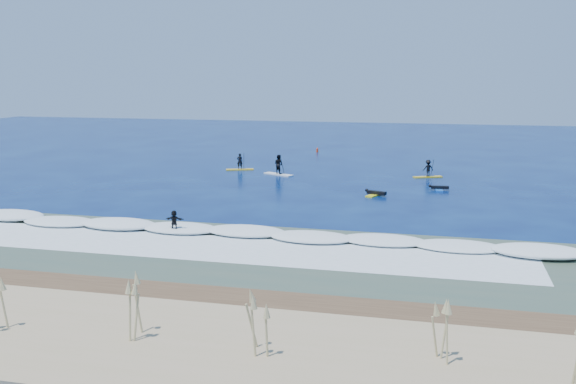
% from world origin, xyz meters
% --- Properties ---
extents(ground, '(160.00, 160.00, 0.00)m').
position_xyz_m(ground, '(0.00, 0.00, 0.00)').
color(ground, '#031045').
rests_on(ground, ground).
extents(dune, '(90.00, 7.00, 2.00)m').
position_xyz_m(dune, '(0.00, -27.00, 0.00)').
color(dune, tan).
rests_on(dune, ground).
extents(wet_sand_strip, '(90.00, 5.00, 0.08)m').
position_xyz_m(wet_sand_strip, '(0.00, -21.50, 0.00)').
color(wet_sand_strip, '#4A3522').
rests_on(wet_sand_strip, ground).
extents(shallow_water, '(90.00, 13.00, 0.01)m').
position_xyz_m(shallow_water, '(0.00, -14.00, 0.01)').
color(shallow_water, '#394E3F').
rests_on(shallow_water, ground).
extents(breaking_wave, '(40.00, 6.00, 0.30)m').
position_xyz_m(breaking_wave, '(0.00, -10.00, 0.00)').
color(breaking_wave, white).
rests_on(breaking_wave, ground).
extents(whitewater, '(34.00, 5.00, 0.02)m').
position_xyz_m(whitewater, '(0.00, -13.00, 0.00)').
color(whitewater, silver).
rests_on(whitewater, ground).
extents(dune_grass, '(40.00, 4.00, 1.70)m').
position_xyz_m(dune_grass, '(0.00, -27.00, 1.85)').
color(dune_grass, tan).
rests_on(dune_grass, dune).
extents(sup_paddler_left, '(2.72, 1.58, 1.87)m').
position_xyz_m(sup_paddler_left, '(-7.22, 14.53, 0.58)').
color(sup_paddler_left, yellow).
rests_on(sup_paddler_left, ground).
extents(sup_paddler_center, '(3.11, 2.12, 2.17)m').
position_xyz_m(sup_paddler_center, '(-2.78, 12.46, 0.81)').
color(sup_paddler_center, white).
rests_on(sup_paddler_center, ground).
extents(sup_paddler_right, '(2.65, 1.72, 1.84)m').
position_xyz_m(sup_paddler_right, '(10.70, 14.21, 0.72)').
color(sup_paddler_right, gold).
rests_on(sup_paddler_right, ground).
extents(prone_paddler_near, '(1.71, 2.27, 0.46)m').
position_xyz_m(prone_paddler_near, '(7.05, 4.31, 0.16)').
color(prone_paddler_near, yellow).
rests_on(prone_paddler_near, ground).
extents(prone_paddler_far, '(1.62, 2.07, 0.42)m').
position_xyz_m(prone_paddler_far, '(11.75, 7.92, 0.14)').
color(prone_paddler_far, blue).
rests_on(prone_paddler_far, ground).
extents(wave_surfer, '(1.76, 0.54, 1.26)m').
position_xyz_m(wave_surfer, '(-2.99, -10.69, 0.73)').
color(wave_surfer, white).
rests_on(wave_surfer, breaking_wave).
extents(marker_buoy, '(0.26, 0.26, 0.63)m').
position_xyz_m(marker_buoy, '(-2.71, 30.45, 0.27)').
color(marker_buoy, red).
rests_on(marker_buoy, ground).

